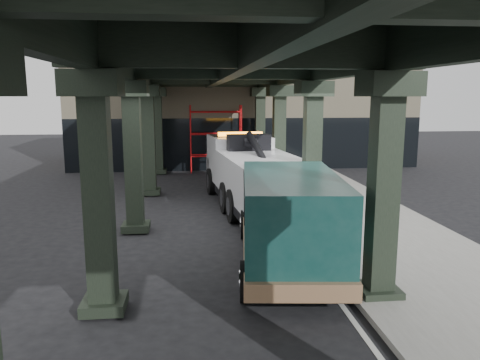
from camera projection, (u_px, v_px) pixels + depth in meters
ground at (243, 247)px, 14.18m from camera, size 90.00×90.00×0.00m
sidewalk at (362, 223)px, 16.59m from camera, size 5.00×40.00×0.15m
lane_stripe at (285, 227)px, 16.31m from camera, size 0.12×38.00×0.01m
viaduct at (224, 66)px, 15.13m from camera, size 7.40×32.00×6.40m
building at (239, 104)px, 33.26m from camera, size 22.00×10.00×8.00m
scaffolding at (216, 137)px, 28.14m from camera, size 3.08×0.88×4.00m
tow_truck at (251, 170)px, 19.36m from camera, size 3.56×9.59×3.08m
towed_van at (289, 218)px, 12.16m from camera, size 3.13×6.58×2.58m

